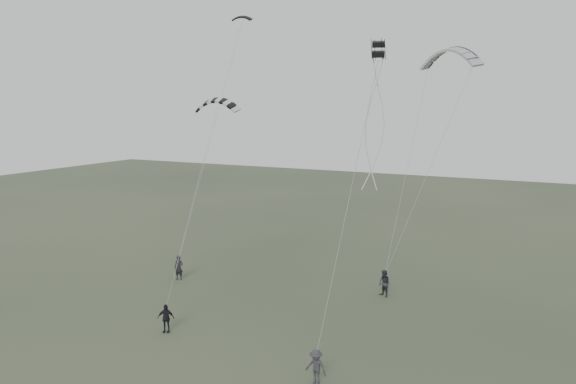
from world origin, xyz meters
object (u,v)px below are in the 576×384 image
at_px(kite_striped, 217,100).
at_px(kite_dark_small, 242,17).
at_px(kite_pale_large, 451,49).
at_px(flyer_center, 166,318).
at_px(flyer_left, 179,268).
at_px(flyer_right, 384,284).
at_px(flyer_far, 316,367).
at_px(kite_box, 378,49).

bearing_deg(kite_striped, kite_dark_small, 98.87).
height_order(kite_pale_large, kite_striped, kite_pale_large).
bearing_deg(flyer_center, kite_dark_small, 81.07).
relative_size(flyer_left, flyer_right, 1.00).
bearing_deg(flyer_left, flyer_far, -47.34).
xyz_separation_m(flyer_right, kite_striped, (-9.98, -3.43, 11.37)).
distance_m(flyer_center, kite_striped, 13.54).
bearing_deg(kite_box, kite_striped, 141.15).
bearing_deg(kite_dark_small, kite_box, -54.99).
relative_size(flyer_far, kite_dark_small, 1.05).
bearing_deg(flyer_far, kite_box, 83.56).
bearing_deg(kite_dark_small, flyer_left, -114.89).
bearing_deg(kite_dark_small, flyer_center, -90.87).
bearing_deg(kite_box, flyer_left, 144.20).
distance_m(kite_pale_large, kite_striped, 15.36).
height_order(flyer_left, flyer_center, flyer_left).
height_order(flyer_center, flyer_far, flyer_far).
height_order(flyer_left, flyer_far, flyer_left).
bearing_deg(flyer_center, flyer_left, 99.44).
height_order(flyer_far, kite_pale_large, kite_pale_large).
bearing_deg(flyer_far, kite_pale_large, 90.70).
xyz_separation_m(kite_striped, kite_box, (11.67, -4.31, 2.23)).
distance_m(flyer_right, kite_box, 15.74).
bearing_deg(flyer_center, flyer_right, 26.78).
height_order(flyer_far, kite_dark_small, kite_dark_small).
height_order(flyer_right, flyer_far, flyer_right).
bearing_deg(flyer_right, kite_dark_small, -165.84).
relative_size(flyer_center, kite_dark_small, 1.04).
distance_m(kite_dark_small, kite_pale_large, 15.37).
xyz_separation_m(flyer_left, flyer_far, (14.31, -9.16, -0.07)).
height_order(flyer_left, flyer_right, flyer_left).
distance_m(kite_striped, kite_box, 12.64).
distance_m(flyer_right, kite_pale_large, 15.61).
xyz_separation_m(flyer_left, kite_pale_large, (16.20, 7.85, 14.61)).
bearing_deg(flyer_far, flyer_left, 154.41).
bearing_deg(kite_pale_large, kite_striped, -120.21).
distance_m(kite_pale_large, kite_box, 12.68).
xyz_separation_m(kite_pale_large, kite_box, (-0.83, -12.61, -1.02)).
height_order(flyer_center, kite_dark_small, kite_dark_small).
relative_size(flyer_left, kite_striped, 0.61).
relative_size(flyer_left, kite_box, 2.48).
xyz_separation_m(flyer_right, kite_dark_small, (-12.54, 3.94, 17.51)).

